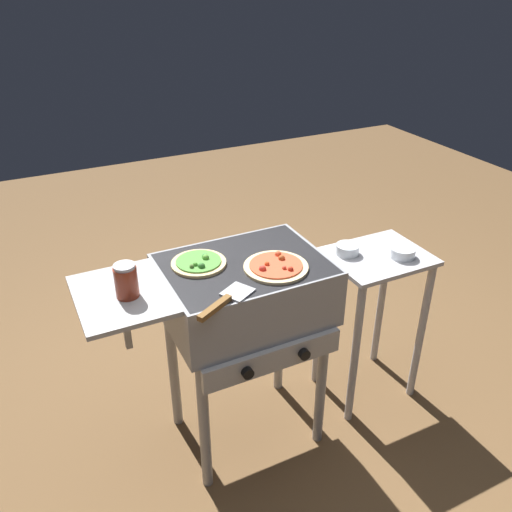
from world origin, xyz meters
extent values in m
plane|color=brown|center=(0.00, 0.00, 0.00)|extent=(8.00, 8.00, 0.00)
cube|color=gray|center=(0.00, 0.00, 0.78)|extent=(0.64, 0.48, 0.24)
cube|color=black|center=(0.00, 0.00, 0.90)|extent=(0.61, 0.46, 0.01)
cube|color=#A1A1A1|center=(-0.48, 0.00, 0.89)|extent=(0.32, 0.41, 0.02)
cube|color=#A1A1A1|center=(-0.48, 0.00, 0.78)|extent=(0.02, 0.02, 0.24)
cube|color=#A1A1A1|center=(0.00, -0.25, 0.61)|extent=(0.58, 0.02, 0.10)
cylinder|color=black|center=(-0.12, -0.28, 0.61)|extent=(0.04, 0.02, 0.04)
cylinder|color=black|center=(0.12, -0.28, 0.61)|extent=(0.04, 0.02, 0.04)
cylinder|color=#A1A1A1|center=(-0.27, -0.19, 0.33)|extent=(0.04, 0.04, 0.66)
cylinder|color=#A1A1A1|center=(0.27, -0.19, 0.33)|extent=(0.04, 0.04, 0.66)
cylinder|color=#A1A1A1|center=(-0.27, 0.19, 0.33)|extent=(0.04, 0.04, 0.66)
cylinder|color=#A1A1A1|center=(0.27, 0.19, 0.33)|extent=(0.04, 0.04, 0.66)
cylinder|color=beige|center=(0.09, -0.09, 0.91)|extent=(0.25, 0.25, 0.01)
cylinder|color=#D14C2D|center=(0.09, -0.09, 0.92)|extent=(0.20, 0.20, 0.01)
sphere|color=#A24C23|center=(0.13, -0.06, 0.92)|extent=(0.03, 0.03, 0.03)
sphere|color=red|center=(0.12, -0.15, 0.92)|extent=(0.02, 0.02, 0.02)
sphere|color=#E05432|center=(0.13, -0.03, 0.92)|extent=(0.03, 0.03, 0.03)
sphere|color=#EC3C2E|center=(0.03, -0.10, 0.92)|extent=(0.03, 0.03, 0.03)
sphere|color=#D14A22|center=(0.06, -0.08, 0.92)|extent=(0.02, 0.02, 0.02)
sphere|color=#D24330|center=(0.10, -0.13, 0.92)|extent=(0.02, 0.02, 0.02)
cylinder|color=#E0C17F|center=(-0.16, 0.07, 0.91)|extent=(0.21, 0.21, 0.01)
cylinder|color=#4C8C38|center=(-0.16, 0.07, 0.92)|extent=(0.17, 0.17, 0.01)
sphere|color=#3B7B33|center=(-0.17, 0.02, 0.92)|extent=(0.03, 0.03, 0.03)
sphere|color=#478B40|center=(-0.13, 0.08, 0.92)|extent=(0.02, 0.02, 0.02)
sphere|color=#559E39|center=(-0.19, 0.04, 0.92)|extent=(0.02, 0.02, 0.02)
sphere|color=#4D6C30|center=(-0.20, 0.03, 0.92)|extent=(0.02, 0.02, 0.02)
sphere|color=#579A38|center=(-0.13, 0.07, 0.92)|extent=(0.03, 0.03, 0.03)
cylinder|color=maroon|center=(-0.46, -0.03, 0.96)|extent=(0.08, 0.08, 0.11)
cylinder|color=silver|center=(-0.46, -0.03, 1.02)|extent=(0.07, 0.07, 0.01)
cube|color=#B7BABF|center=(-0.11, -0.18, 0.90)|extent=(0.13, 0.13, 0.01)
cube|color=brown|center=(-0.22, -0.24, 0.91)|extent=(0.15, 0.10, 0.02)
cube|color=#B2B2B7|center=(0.66, 0.00, 0.77)|extent=(0.44, 0.36, 0.02)
cylinder|color=#B2B2B7|center=(0.47, -0.15, 0.38)|extent=(0.04, 0.04, 0.76)
cylinder|color=#B2B2B7|center=(0.85, -0.15, 0.38)|extent=(0.04, 0.04, 0.76)
cylinder|color=#B2B2B7|center=(0.47, 0.15, 0.38)|extent=(0.04, 0.04, 0.76)
cylinder|color=#B2B2B7|center=(0.85, 0.15, 0.38)|extent=(0.04, 0.04, 0.76)
cylinder|color=silver|center=(0.74, -0.06, 0.80)|extent=(0.11, 0.11, 0.04)
cylinder|color=maroon|center=(0.74, -0.06, 0.79)|extent=(0.09, 0.09, 0.02)
cylinder|color=silver|center=(0.54, 0.07, 0.80)|extent=(0.10, 0.10, 0.04)
cylinder|color=maroon|center=(0.54, 0.07, 0.79)|extent=(0.09, 0.09, 0.02)
camera|label=1|loc=(-0.75, -1.62, 1.92)|focal=37.20mm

